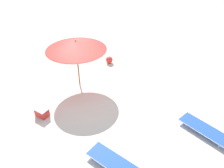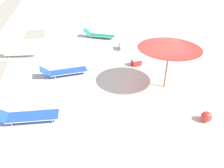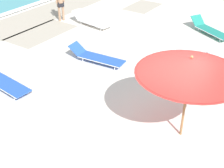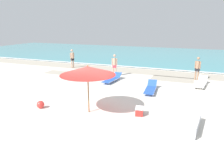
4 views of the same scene
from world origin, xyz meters
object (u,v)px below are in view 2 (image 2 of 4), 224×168
object	(u,v)px
sun_lounger_under_umbrella	(18,53)
sun_lounger_near_water_right	(64,71)
sun_lounger_beside_umbrella	(26,116)
beach_ball	(206,117)
lounger_stack	(134,46)
beach_umbrella	(170,44)
cooler_box	(136,62)
sun_lounger_near_water_left	(99,35)

from	to	relation	value
sun_lounger_under_umbrella	sun_lounger_near_water_right	size ratio (longest dim) A/B	0.98
sun_lounger_beside_umbrella	sun_lounger_near_water_right	bearing A→B (deg)	-18.72
beach_ball	sun_lounger_under_umbrella	bearing A→B (deg)	44.29
lounger_stack	sun_lounger_beside_umbrella	distance (m)	8.12
beach_umbrella	sun_lounger_near_water_right	xyz separation A→B (m)	(2.08, 4.32, -1.82)
beach_ball	sun_lounger_near_water_right	bearing A→B (deg)	46.33
sun_lounger_beside_umbrella	sun_lounger_near_water_right	xyz separation A→B (m)	(3.15, -1.42, 0.00)
sun_lounger_under_umbrella	beach_ball	bearing A→B (deg)	-128.03
sun_lounger_beside_umbrella	cooler_box	bearing A→B (deg)	-51.03
beach_umbrella	beach_ball	distance (m)	3.13
cooler_box	sun_lounger_beside_umbrella	bearing A→B (deg)	22.71
sun_lounger_under_umbrella	sun_lounger_near_water_right	xyz separation A→B (m)	(-2.92, -2.52, -0.00)
cooler_box	sun_lounger_under_umbrella	bearing A→B (deg)	-33.44
beach_umbrella	beach_ball	world-z (taller)	beach_umbrella
lounger_stack	beach_ball	size ratio (longest dim) A/B	5.12
sun_lounger_beside_umbrella	beach_ball	size ratio (longest dim) A/B	6.03
beach_umbrella	sun_lounger_under_umbrella	world-z (taller)	beach_umbrella
lounger_stack	sun_lounger_near_water_right	world-z (taller)	sun_lounger_near_water_right
sun_lounger_beside_umbrella	sun_lounger_near_water_left	bearing A→B (deg)	-20.28
beach_umbrella	sun_lounger_near_water_left	size ratio (longest dim) A/B	1.16
lounger_stack	sun_lounger_near_water_right	xyz separation A→B (m)	(-2.55, 4.36, 0.00)
sun_lounger_under_umbrella	beach_ball	xyz separation A→B (m)	(-7.48, -7.30, -0.02)
sun_lounger_under_umbrella	cooler_box	xyz separation A→B (m)	(-2.64, -6.29, -0.03)
sun_lounger_near_water_right	beach_ball	world-z (taller)	sun_lounger_near_water_right
beach_umbrella	lounger_stack	distance (m)	4.98
lounger_stack	cooler_box	world-z (taller)	lounger_stack
sun_lounger_near_water_right	beach_ball	xyz separation A→B (m)	(-4.56, -4.78, -0.02)
sun_lounger_under_umbrella	sun_lounger_near_water_left	world-z (taller)	sun_lounger_near_water_left
sun_lounger_beside_umbrella	sun_lounger_near_water_right	world-z (taller)	sun_lounger_near_water_right
sun_lounger_near_water_left	cooler_box	distance (m)	4.95
beach_umbrella	sun_lounger_near_water_left	xyz separation A→B (m)	(7.15, 1.75, -1.82)
sun_lounger_under_umbrella	cooler_box	distance (m)	6.82
beach_umbrella	cooler_box	xyz separation A→B (m)	(2.35, 0.54, -1.84)
beach_umbrella	sun_lounger_beside_umbrella	bearing A→B (deg)	100.58
sun_lounger_under_umbrella	beach_umbrella	bearing A→B (deg)	-118.48
sun_lounger_under_umbrella	beach_ball	distance (m)	10.45
sun_lounger_beside_umbrella	sun_lounger_near_water_left	world-z (taller)	sun_lounger_near_water_left
beach_umbrella	sun_lounger_beside_umbrella	size ratio (longest dim) A/B	1.13
beach_umbrella	sun_lounger_near_water_left	world-z (taller)	beach_umbrella
sun_lounger_beside_umbrella	sun_lounger_near_water_right	size ratio (longest dim) A/B	1.02
sun_lounger_beside_umbrella	beach_umbrella	bearing A→B (deg)	-73.80
lounger_stack	cooler_box	bearing A→B (deg)	171.16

